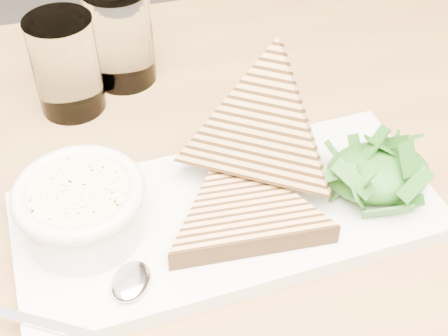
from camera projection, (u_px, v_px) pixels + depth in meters
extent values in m
cube|color=#905E37|center=(127.00, 246.00, 0.58)|extent=(1.25, 0.89, 0.04)
cylinder|color=#905E37|center=(427.00, 185.00, 1.16)|extent=(0.06, 0.06, 0.71)
cube|color=white|center=(228.00, 215.00, 0.57)|extent=(0.40, 0.22, 0.02)
cylinder|color=white|center=(83.00, 214.00, 0.53)|extent=(0.10, 0.10, 0.04)
cylinder|color=beige|center=(79.00, 194.00, 0.51)|extent=(0.09, 0.09, 0.01)
torus|color=white|center=(78.00, 192.00, 0.51)|extent=(0.11, 0.11, 0.01)
ellipsoid|color=#12430E|center=(378.00, 173.00, 0.57)|extent=(0.10, 0.08, 0.04)
ellipsoid|color=silver|center=(131.00, 281.00, 0.50)|extent=(0.05, 0.05, 0.01)
cube|color=silver|center=(47.00, 324.00, 0.47)|extent=(0.10, 0.05, 0.00)
cylinder|color=white|center=(66.00, 65.00, 0.66)|extent=(0.07, 0.07, 0.11)
cylinder|color=white|center=(120.00, 36.00, 0.70)|extent=(0.07, 0.07, 0.11)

